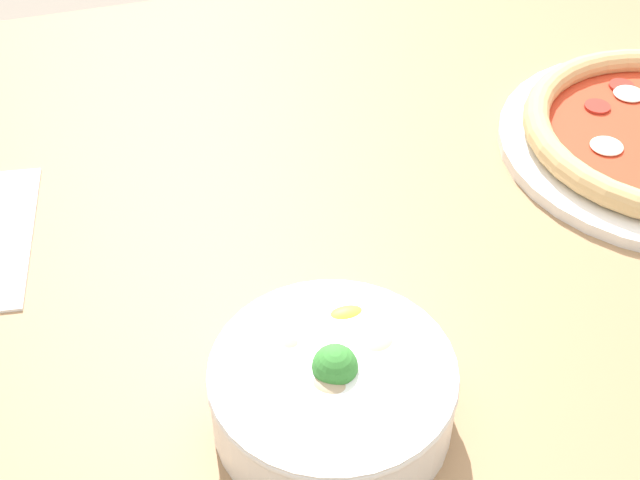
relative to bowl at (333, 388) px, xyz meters
name	(u,v)px	position (x,y,z in m)	size (l,w,h in m)	color
dining_table	(447,280)	(-0.18, -0.19, -0.13)	(1.33, 0.96, 0.74)	#99724C
bowl	(333,388)	(0.00, 0.00, 0.00)	(0.17, 0.17, 0.07)	white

